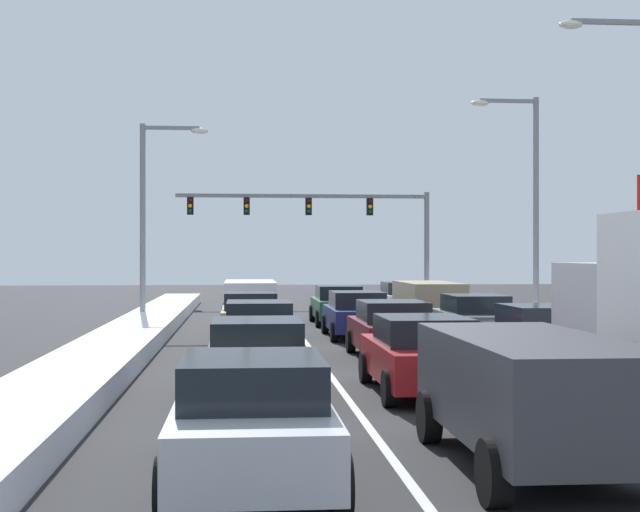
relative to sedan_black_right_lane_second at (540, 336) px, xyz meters
name	(u,v)px	position (x,y,z in m)	size (l,w,h in m)	color
ground_plane	(388,362)	(-3.39, 1.68, -0.76)	(120.00, 120.00, 0.00)	#28282B
lane_stripe_between_right_lane_and_center_lane	(419,344)	(-1.69, 6.24, -0.76)	(0.14, 50.10, 0.01)	silver
lane_stripe_between_center_lane_and_left_lane	(308,345)	(-5.09, 6.24, -0.76)	(0.14, 50.10, 0.01)	silver
snow_bank_right_shoulder	(588,333)	(3.61, 6.24, -0.49)	(2.12, 50.10, 0.55)	white
snow_bank_left_shoulder	(129,338)	(-10.39, 6.24, -0.51)	(1.97, 50.10, 0.50)	white
sedan_black_right_lane_second	(540,336)	(0.00, 0.00, 0.00)	(2.00, 4.50, 1.51)	black
sedan_gray_right_lane_third	(474,319)	(-0.10, 5.79, 0.00)	(2.00, 4.50, 1.51)	slate
suv_tan_right_lane_fourth	(428,299)	(-0.01, 13.01, 0.25)	(2.16, 4.90, 1.67)	#937F60
sedan_white_right_lane_fifth	(402,299)	(0.01, 18.78, 0.00)	(2.00, 4.50, 1.51)	silver
suv_charcoal_center_lane_nearest	(531,388)	(-3.43, -9.94, 0.25)	(2.16, 4.90, 1.67)	#38383D
sedan_red_center_lane_second	(422,354)	(-3.57, -3.63, 0.00)	(2.00, 4.50, 1.51)	maroon
sedan_maroon_center_lane_third	(392,329)	(-3.18, 2.31, 0.00)	(2.00, 4.50, 1.51)	maroon
sedan_navy_center_lane_fourth	(356,314)	(-3.32, 8.50, 0.00)	(2.00, 4.50, 1.51)	navy
sedan_green_center_lane_fifth	(338,305)	(-3.32, 14.30, 0.00)	(2.00, 4.50, 1.51)	#1E5633
sedan_silver_left_lane_nearest	(252,418)	(-6.95, -10.34, 0.00)	(2.00, 4.50, 1.51)	#B7BABF
sedan_black_left_lane_second	(257,359)	(-6.80, -4.19, 0.00)	(2.00, 4.50, 1.51)	black
sedan_gray_left_lane_third	(259,330)	(-6.63, 2.44, 0.00)	(2.00, 4.50, 1.51)	slate
sedan_tan_left_lane_fourth	(250,315)	(-6.79, 8.20, 0.00)	(2.00, 4.50, 1.51)	#937F60
suv_white_left_lane_fifth	(250,298)	(-6.74, 14.85, 0.25)	(2.16, 4.90, 1.67)	silver
traffic_light_gantry	(332,215)	(-2.08, 28.99, 4.12)	(14.00, 0.47, 6.20)	slate
street_lamp_right_near	(635,154)	(4.09, 3.96, 4.81)	(2.66, 0.36, 9.47)	gray
street_lamp_right_mid	(527,190)	(3.86, 13.07, 4.43)	(2.66, 0.36, 8.75)	gray
street_lamp_left_mid	(152,204)	(-10.53, 14.79, 3.93)	(2.66, 0.36, 7.81)	gray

